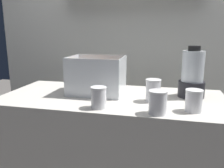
% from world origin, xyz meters
% --- Properties ---
extents(counter, '(1.40, 0.64, 0.90)m').
position_xyz_m(counter, '(0.00, 0.00, 0.45)').
color(counter, beige).
rests_on(counter, ground_plane).
extents(back_wall_unit, '(2.60, 0.24, 2.50)m').
position_xyz_m(back_wall_unit, '(-0.00, 0.77, 1.26)').
color(back_wall_unit, silver).
rests_on(back_wall_unit, ground_plane).
extents(carrot_display_bin, '(0.35, 0.26, 0.24)m').
position_xyz_m(carrot_display_bin, '(-0.13, 0.05, 0.98)').
color(carrot_display_bin, white).
rests_on(carrot_display_bin, counter).
extents(blender_pitcher, '(0.16, 0.16, 0.32)m').
position_xyz_m(blender_pitcher, '(0.48, 0.10, 1.03)').
color(blender_pitcher, black).
rests_on(blender_pitcher, counter).
extents(juice_cup_beet_far_left, '(0.09, 0.09, 0.12)m').
position_xyz_m(juice_cup_beet_far_left, '(-0.02, -0.24, 0.95)').
color(juice_cup_beet_far_left, white).
rests_on(juice_cup_beet_far_left, counter).
extents(juice_cup_beet_left, '(0.09, 0.09, 0.13)m').
position_xyz_m(juice_cup_beet_left, '(0.26, -0.05, 0.96)').
color(juice_cup_beet_left, white).
rests_on(juice_cup_beet_left, counter).
extents(juice_cup_pomegranate_middle, '(0.09, 0.09, 0.12)m').
position_xyz_m(juice_cup_pomegranate_middle, '(0.29, -0.26, 0.95)').
color(juice_cup_pomegranate_middle, white).
rests_on(juice_cup_pomegranate_middle, counter).
extents(juice_cup_orange_right, '(0.09, 0.09, 0.11)m').
position_xyz_m(juice_cup_orange_right, '(0.47, -0.18, 0.95)').
color(juice_cup_orange_right, white).
rests_on(juice_cup_orange_right, counter).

